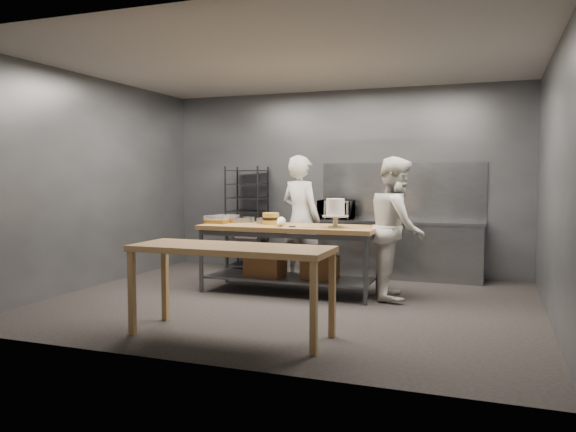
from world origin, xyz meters
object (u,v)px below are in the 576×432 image
Objects in this scene: layer_cake at (271,219)px; microwave at (336,209)px; work_table at (289,251)px; chef_behind at (301,219)px; speed_rack at (247,219)px; chef_right at (397,228)px; frosted_cake_stand at (335,210)px; near_counter at (231,254)px.

microwave is at bearing 73.14° from layer_cake.
work_table is 1.27× the size of chef_behind.
speed_rack is 1.55m from microwave.
work_table is at bearing -9.08° from layer_cake.
work_table is 10.54× the size of layer_cake.
chef_behind is 0.94m from microwave.
microwave reaches higher than work_table.
microwave is at bearing 2.98° from speed_rack.
chef_right is at bearing -178.55° from chef_behind.
frosted_cake_stand is (2.02, -1.70, 0.30)m from speed_rack.
near_counter is 2.65m from chef_right.
chef_behind reaches higher than speed_rack.
speed_rack is 1.86m from layer_cake.
chef_behind is 5.04× the size of frosted_cake_stand.
work_table is at bearing 120.04° from chef_behind.
frosted_cake_stand is at bearing -10.75° from work_table.
speed_rack reaches higher than near_counter.
layer_cake is (-1.71, -0.12, 0.08)m from chef_right.
work_table is 1.37× the size of speed_rack.
microwave reaches higher than layer_cake.
speed_rack is at bearing -177.02° from microwave.
layer_cake is at bearing 101.92° from near_counter.
work_table is 1.31× the size of chef_right.
work_table is 0.86m from chef_behind.
microwave is at bearing 89.68° from near_counter.
speed_rack is 1.48m from chef_behind.
frosted_cake_stand is (-0.74, -0.30, 0.24)m from chef_right.
microwave is (0.02, 3.82, 0.24)m from near_counter.
work_table is 1.48m from chef_right.
chef_behind is at bearing 96.97° from work_table.
near_counter is at bearing -85.08° from work_table.
chef_right is 8.05× the size of layer_cake.
layer_cake is at bearing 98.72° from chef_behind.
speed_rack reaches higher than layer_cake.
speed_rack is (-1.33, 1.57, 0.28)m from work_table.
microwave is 1.85m from frosted_cake_stand.
frosted_cake_stand is (0.50, 2.04, 0.34)m from near_counter.
layer_cake is (1.05, -1.53, 0.14)m from speed_rack.
chef_behind is at bearing 95.46° from near_counter.
speed_rack is 4.66× the size of frosted_cake_stand.
near_counter is 1.14× the size of speed_rack.
microwave is at bearing 29.14° from chef_right.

